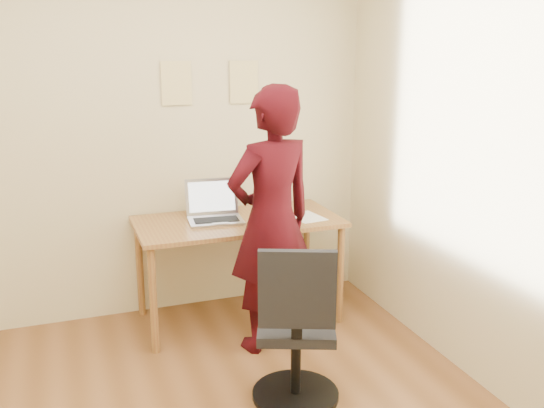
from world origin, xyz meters
name	(u,v)px	position (x,y,z in m)	size (l,w,h in m)	color
room	(174,183)	(0.00, 0.00, 1.35)	(3.58, 3.58, 2.78)	brown
desk	(238,231)	(0.69, 1.38, 0.65)	(1.40, 0.70, 0.74)	olive
laptop	(214,212)	(0.54, 1.43, 0.79)	(0.40, 0.36, 0.26)	#AAAAB1
paper_sheet	(307,217)	(1.16, 1.28, 0.74)	(0.19, 0.28, 0.00)	white
phone	(287,223)	(0.97, 1.17, 0.74)	(0.10, 0.13, 0.01)	black
wall_note_left	(176,83)	(0.37, 1.74, 1.65)	(0.21, 0.00, 0.30)	#E6D289
wall_note_mid	(244,82)	(0.86, 1.74, 1.65)	(0.21, 0.00, 0.30)	#E6D289
wall_note_right	(283,115)	(1.15, 1.74, 1.40)	(0.18, 0.00, 0.24)	#90C32C
office_chair	(296,337)	(0.67, 0.25, 0.40)	(0.53, 0.54, 0.93)	black
person	(271,221)	(0.77, 0.93, 0.85)	(0.62, 0.40, 1.69)	black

